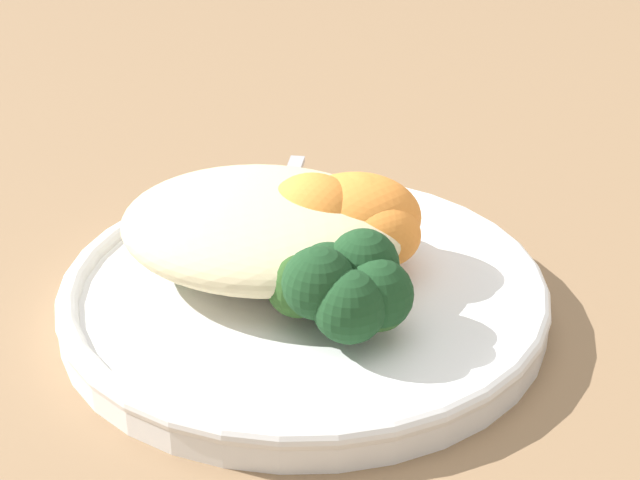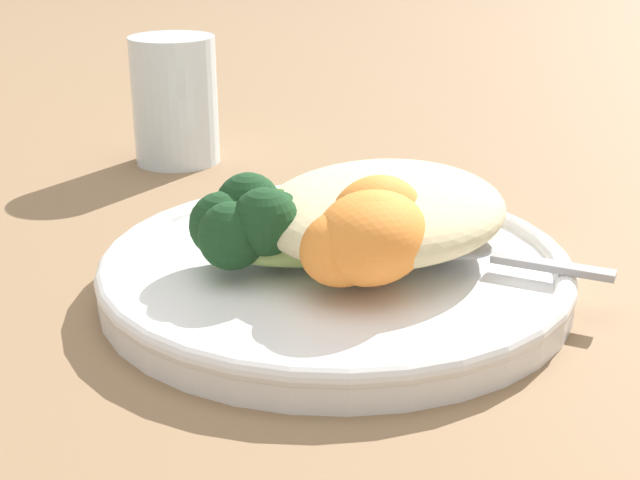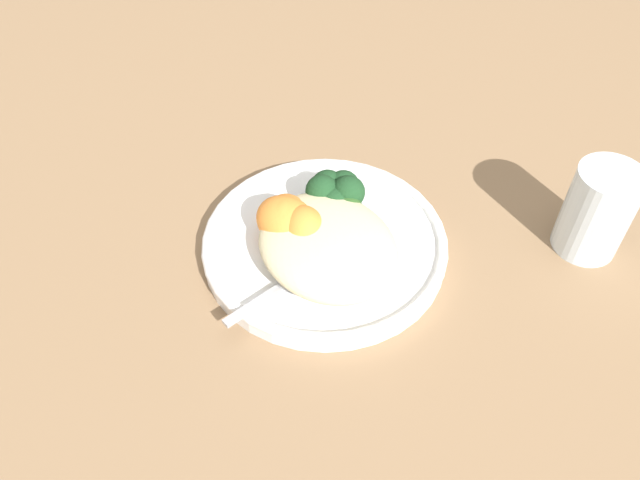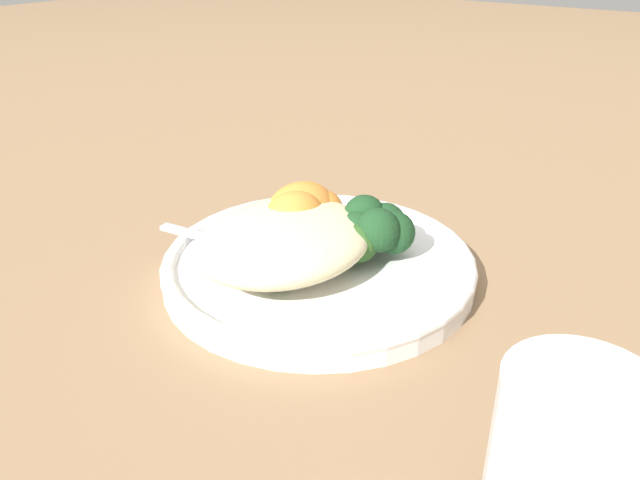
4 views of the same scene
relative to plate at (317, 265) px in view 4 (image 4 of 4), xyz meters
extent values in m
plane|color=#846647|center=(0.00, 0.01, -0.01)|extent=(4.00, 4.00, 0.00)
cylinder|color=white|center=(0.00, 0.00, 0.00)|extent=(0.25, 0.25, 0.02)
torus|color=white|center=(0.00, 0.00, 0.00)|extent=(0.26, 0.26, 0.01)
ellipsoid|color=beige|center=(-0.02, 0.02, 0.03)|extent=(0.15, 0.13, 0.04)
ellipsoid|color=#9EBC66|center=(0.00, 0.03, 0.02)|extent=(0.07, 0.06, 0.02)
sphere|color=#284C1E|center=(-0.03, 0.05, 0.02)|extent=(0.03, 0.03, 0.03)
sphere|color=#284C1E|center=(-0.03, 0.06, 0.03)|extent=(0.01, 0.01, 0.01)
sphere|color=#284C1E|center=(-0.04, 0.05, 0.03)|extent=(0.01, 0.01, 0.01)
sphere|color=#284C1E|center=(-0.03, 0.04, 0.03)|extent=(0.01, 0.01, 0.01)
ellipsoid|color=#9EBC66|center=(-0.01, 0.00, 0.02)|extent=(0.10, 0.03, 0.02)
sphere|color=#284C1E|center=(-0.06, 0.00, 0.02)|extent=(0.03, 0.03, 0.03)
sphere|color=#284C1E|center=(-0.06, 0.01, 0.03)|extent=(0.01, 0.01, 0.01)
sphere|color=#284C1E|center=(-0.06, -0.02, 0.03)|extent=(0.01, 0.01, 0.01)
ellipsoid|color=#9EBC66|center=(0.02, 0.00, 0.02)|extent=(0.03, 0.07, 0.02)
sphere|color=#284C1E|center=(0.01, -0.03, 0.03)|extent=(0.03, 0.03, 0.03)
sphere|color=#284C1E|center=(0.02, -0.02, 0.03)|extent=(0.01, 0.01, 0.01)
sphere|color=#284C1E|center=(0.00, -0.03, 0.03)|extent=(0.01, 0.01, 0.01)
sphere|color=#284C1E|center=(0.02, -0.04, 0.03)|extent=(0.01, 0.01, 0.01)
ellipsoid|color=#9EBC66|center=(0.03, 0.00, 0.02)|extent=(0.06, 0.07, 0.01)
sphere|color=#284C1E|center=(0.05, -0.03, 0.03)|extent=(0.03, 0.03, 0.03)
sphere|color=#284C1E|center=(0.05, -0.02, 0.03)|extent=(0.01, 0.01, 0.01)
sphere|color=#284C1E|center=(0.05, -0.05, 0.03)|extent=(0.01, 0.01, 0.01)
ellipsoid|color=orange|center=(0.02, 0.03, 0.03)|extent=(0.08, 0.07, 0.05)
ellipsoid|color=orange|center=(0.03, 0.02, 0.03)|extent=(0.05, 0.04, 0.04)
ellipsoid|color=orange|center=(0.02, 0.03, 0.03)|extent=(0.07, 0.06, 0.05)
ellipsoid|color=orange|center=(0.00, 0.02, 0.03)|extent=(0.06, 0.06, 0.05)
sphere|color=#193D1E|center=(0.05, -0.03, 0.03)|extent=(0.04, 0.04, 0.04)
sphere|color=#193D1E|center=(0.04, -0.02, 0.04)|extent=(0.04, 0.04, 0.04)
sphere|color=#193D1E|center=(0.02, -0.03, 0.03)|extent=(0.04, 0.04, 0.04)
sphere|color=#193D1E|center=(0.02, -0.04, 0.04)|extent=(0.04, 0.04, 0.04)
sphere|color=#193D1E|center=(0.04, -0.05, 0.03)|extent=(0.04, 0.04, 0.04)
cube|color=#A3A3A8|center=(-0.04, 0.11, 0.01)|extent=(0.02, 0.06, 0.00)
ellipsoid|color=#A3A3A8|center=(-0.03, 0.05, 0.02)|extent=(0.04, 0.05, 0.01)
cylinder|color=silver|center=(-0.14, -0.23, 0.04)|extent=(0.07, 0.07, 0.10)
camera|label=1|loc=(0.14, -0.46, 0.30)|focal=60.00mm
camera|label=2|loc=(0.38, 0.23, 0.19)|focal=50.00mm
camera|label=3|loc=(-0.36, 0.25, 0.48)|focal=35.00mm
camera|label=4|loc=(-0.36, -0.26, 0.25)|focal=35.00mm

